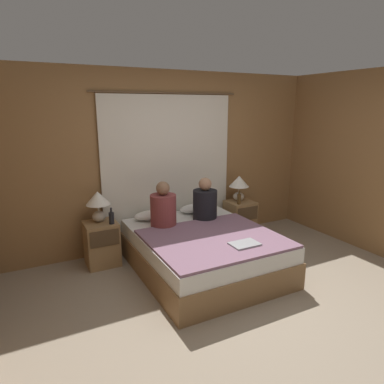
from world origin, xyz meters
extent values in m
plane|color=gray|center=(0.00, 0.00, 0.00)|extent=(16.00, 16.00, 0.00)
cube|color=olive|center=(0.00, 2.00, 1.25)|extent=(4.85, 0.06, 2.50)
cube|color=silver|center=(0.00, 1.94, 1.08)|extent=(1.96, 0.02, 2.17)
cylinder|color=brown|center=(0.00, 1.94, 2.19)|extent=(2.16, 0.02, 0.02)
cube|color=olive|center=(0.00, 0.93, 0.16)|extent=(1.56, 1.92, 0.31)
cube|color=white|center=(0.00, 0.93, 0.41)|extent=(1.52, 1.88, 0.18)
cube|color=#937047|center=(-1.08, 1.67, 0.28)|extent=(0.41, 0.39, 0.57)
cube|color=#4C3823|center=(-1.08, 1.47, 0.43)|extent=(0.36, 0.02, 0.20)
cube|color=#937047|center=(1.08, 1.67, 0.28)|extent=(0.41, 0.39, 0.57)
cube|color=#4C3823|center=(1.08, 1.47, 0.43)|extent=(0.36, 0.02, 0.20)
ellipsoid|color=#B2A899|center=(-1.08, 1.72, 0.64)|extent=(0.17, 0.17, 0.14)
cylinder|color=#B2A893|center=(-1.08, 1.72, 0.75)|extent=(0.02, 0.02, 0.09)
cone|color=white|center=(-1.08, 1.72, 0.88)|extent=(0.31, 0.31, 0.17)
ellipsoid|color=#B2A899|center=(1.08, 1.72, 0.64)|extent=(0.17, 0.17, 0.14)
cylinder|color=#B2A893|center=(1.08, 1.72, 0.75)|extent=(0.02, 0.02, 0.09)
cone|color=white|center=(1.08, 1.72, 0.88)|extent=(0.31, 0.31, 0.17)
ellipsoid|color=white|center=(-0.34, 1.70, 0.56)|extent=(0.56, 0.30, 0.12)
ellipsoid|color=white|center=(0.34, 1.70, 0.56)|extent=(0.56, 0.30, 0.12)
cube|color=slate|center=(0.00, 0.66, 0.51)|extent=(1.50, 1.32, 0.03)
cylinder|color=brown|center=(-0.34, 1.36, 0.71)|extent=(0.33, 0.33, 0.42)
sphere|color=#846047|center=(-0.34, 1.36, 1.01)|extent=(0.17, 0.17, 0.17)
cylinder|color=black|center=(0.27, 1.36, 0.70)|extent=(0.33, 0.33, 0.41)
sphere|color=#A87A5B|center=(0.27, 1.36, 1.00)|extent=(0.17, 0.17, 0.17)
cylinder|color=black|center=(-0.96, 1.56, 0.64)|extent=(0.07, 0.07, 0.15)
cylinder|color=black|center=(-0.96, 1.56, 0.75)|extent=(0.02, 0.02, 0.06)
cylinder|color=#513819|center=(0.98, 1.56, 0.65)|extent=(0.06, 0.06, 0.15)
cylinder|color=#513819|center=(0.98, 1.56, 0.75)|extent=(0.02, 0.02, 0.06)
cube|color=#9EA0A5|center=(0.19, 0.32, 0.54)|extent=(0.32, 0.22, 0.02)
camera|label=1|loc=(-1.94, -2.53, 2.01)|focal=32.00mm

